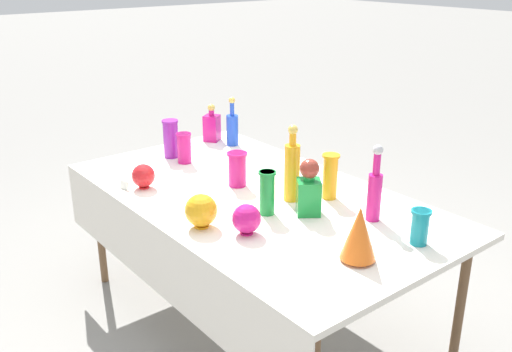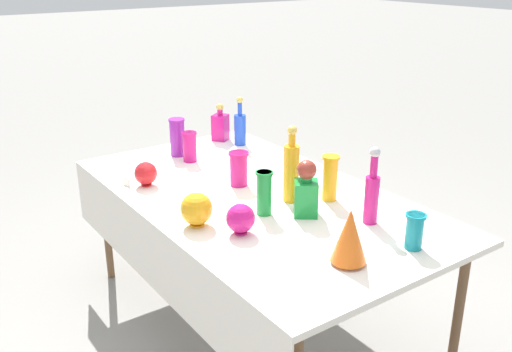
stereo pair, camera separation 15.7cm
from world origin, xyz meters
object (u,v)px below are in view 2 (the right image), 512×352
tall_bottle_1 (240,127)px  square_decanter_0 (306,190)px  slender_vase_1 (264,192)px  slender_vase_4 (238,168)px  round_bowl_2 (241,218)px  tall_bottle_0 (372,193)px  slender_vase_2 (177,136)px  slender_vase_3 (330,177)px  slender_vase_0 (415,230)px  fluted_vase_0 (350,236)px  round_bowl_0 (146,173)px  round_bowl_1 (196,209)px  slender_vase_5 (190,146)px  tall_bottle_2 (291,170)px  square_decanter_1 (220,126)px  cardboard_box_behind_left (355,220)px

tall_bottle_1 → square_decanter_0: (1.07, -0.35, 0.01)m
slender_vase_1 → slender_vase_4: 0.38m
round_bowl_2 → tall_bottle_0: bearing=65.3°
slender_vase_2 → slender_vase_3: same height
slender_vase_0 → slender_vase_3: (-0.58, 0.06, 0.04)m
slender_vase_0 → slender_vase_2: bearing=-171.9°
slender_vase_0 → slender_vase_4: 1.02m
slender_vase_1 → slender_vase_3: size_ratio=0.92×
fluted_vase_0 → round_bowl_0: bearing=-166.4°
slender_vase_0 → tall_bottle_1: bearing=172.9°
slender_vase_2 → round_bowl_1: (0.91, -0.39, -0.04)m
round_bowl_1 → round_bowl_0: bearing=177.8°
slender_vase_4 → slender_vase_5: bearing=-177.4°
slender_vase_5 → fluted_vase_0: 1.42m
slender_vase_4 → round_bowl_1: size_ratio=1.19×
fluted_vase_0 → slender_vase_4: bearing=173.6°
tall_bottle_2 → fluted_vase_0: bearing=-18.2°
tall_bottle_2 → square_decanter_0: tall_bottle_2 is taller
tall_bottle_0 → fluted_vase_0: 0.40m
slender_vase_4 → round_bowl_2: 0.56m
square_decanter_1 → fluted_vase_0: bearing=-15.2°
slender_vase_2 → fluted_vase_0: bearing=-2.8°
slender_vase_0 → slender_vase_1: slender_vase_1 is taller
tall_bottle_2 → round_bowl_1: tall_bottle_2 is taller
slender_vase_4 → slender_vase_0: bearing=11.4°
square_decanter_1 → cardboard_box_behind_left: bearing=61.5°
slender_vase_5 → slender_vase_0: bearing=8.6°
slender_vase_1 → tall_bottle_2: bearing=104.5°
tall_bottle_2 → slender_vase_2: tall_bottle_2 is taller
tall_bottle_0 → cardboard_box_behind_left: bearing=136.5°
tall_bottle_0 → slender_vase_2: bearing=-168.9°
tall_bottle_1 → round_bowl_0: size_ratio=2.43×
slender_vase_2 → square_decanter_0: bearing=4.1°
square_decanter_1 → slender_vase_2: square_decanter_1 is taller
round_bowl_0 → square_decanter_1: bearing=121.7°
tall_bottle_2 → round_bowl_0: size_ratio=2.99×
slender_vase_0 → tall_bottle_0: bearing=173.3°
tall_bottle_2 → slender_vase_2: bearing=-172.3°
square_decanter_1 → slender_vase_0: (1.73, -0.15, -0.01)m
tall_bottle_1 → cardboard_box_behind_left: (0.30, 0.79, -0.75)m
square_decanter_1 → round_bowl_1: square_decanter_1 is taller
square_decanter_0 → slender_vase_2: size_ratio=1.18×
tall_bottle_1 → round_bowl_1: (0.87, -0.82, -0.04)m
slender_vase_0 → slender_vase_4: (-0.99, -0.20, 0.01)m
cardboard_box_behind_left → round_bowl_1: bearing=-70.2°
tall_bottle_1 → square_decanter_0: tall_bottle_1 is taller
fluted_vase_0 → cardboard_box_behind_left: (-1.21, 1.29, -0.75)m
tall_bottle_2 → round_bowl_1: bearing=-92.4°
slender_vase_1 → slender_vase_5: slender_vase_1 is taller
round_bowl_2 → cardboard_box_behind_left: round_bowl_2 is taller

